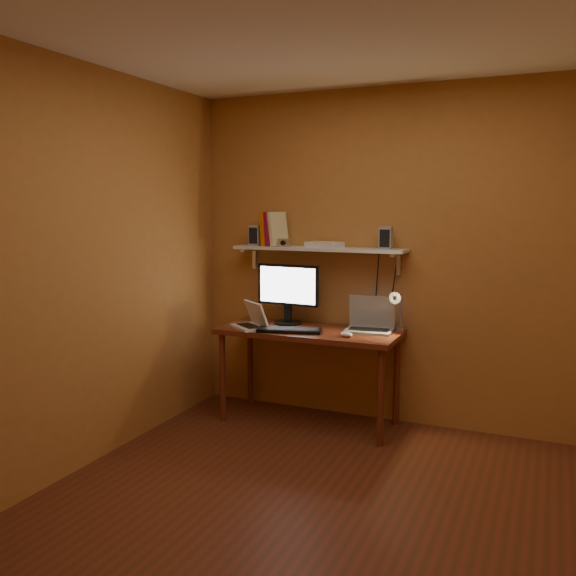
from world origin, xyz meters
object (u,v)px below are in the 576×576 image
at_px(router, 324,245).
at_px(wall_shelf, 319,249).
at_px(desk, 309,340).
at_px(speaker_right, 386,238).
at_px(speaker_left, 256,235).
at_px(desk_lamp, 398,306).
at_px(monitor, 288,291).
at_px(shelf_camera, 284,243).
at_px(laptop, 370,322).
at_px(mouse, 346,334).
at_px(keyboard, 289,330).
at_px(netbook, 252,321).

bearing_deg(router, wall_shelf, 163.69).
distance_m(desk, speaker_right, 0.98).
bearing_deg(speaker_left, desk_lamp, -0.39).
height_order(monitor, speaker_right, speaker_right).
relative_size(monitor, shelf_camera, 4.89).
relative_size(desk, laptop, 3.80).
height_order(desk_lamp, shelf_camera, shelf_camera).
bearing_deg(desk_lamp, speaker_right, 148.84).
relative_size(laptop, speaker_right, 2.20).
relative_size(mouse, speaker_right, 0.59).
relative_size(desk_lamp, speaker_left, 2.24).
xyz_separation_m(wall_shelf, desk_lamp, (0.66, -0.07, -0.40)).
bearing_deg(speaker_left, keyboard, -34.64).
bearing_deg(netbook, keyboard, 34.04).
relative_size(netbook, mouse, 3.55).
distance_m(wall_shelf, monitor, 0.42).
distance_m(laptop, keyboard, 0.62).
bearing_deg(netbook, speaker_right, 56.16).
bearing_deg(laptop, speaker_right, 34.55).
relative_size(keyboard, shelf_camera, 4.45).
height_order(wall_shelf, keyboard, wall_shelf).
distance_m(mouse, speaker_right, 0.79).
relative_size(speaker_left, speaker_right, 1.00).
bearing_deg(router, desk, -107.09).
bearing_deg(laptop, wall_shelf, 167.04).
distance_m(keyboard, desk_lamp, 0.83).
height_order(laptop, desk_lamp, desk_lamp).
relative_size(laptop, router, 1.38).
bearing_deg(monitor, keyboard, -60.73).
relative_size(desk, speaker_right, 8.35).
height_order(wall_shelf, netbook, wall_shelf).
xyz_separation_m(netbook, keyboard, (0.32, -0.02, -0.04)).
xyz_separation_m(monitor, router, (0.30, 0.04, 0.38)).
bearing_deg(shelf_camera, laptop, -0.83).
bearing_deg(monitor, speaker_right, 8.09).
height_order(netbook, router, router).
bearing_deg(speaker_right, laptop, -144.53).
distance_m(netbook, shelf_camera, 0.68).
bearing_deg(speaker_right, mouse, -122.55).
bearing_deg(speaker_left, desk, -16.19).
bearing_deg(desk_lamp, monitor, 179.23).
height_order(speaker_right, shelf_camera, speaker_right).
distance_m(keyboard, router, 0.73).
xyz_separation_m(laptop, netbook, (-0.88, -0.26, -0.01)).
distance_m(keyboard, speaker_right, 1.01).
bearing_deg(desk, shelf_camera, 153.35).
xyz_separation_m(desk, speaker_left, (-0.55, 0.18, 0.79)).
relative_size(desk, shelf_camera, 12.81).
distance_m(wall_shelf, netbook, 0.77).
bearing_deg(mouse, laptop, 89.20).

